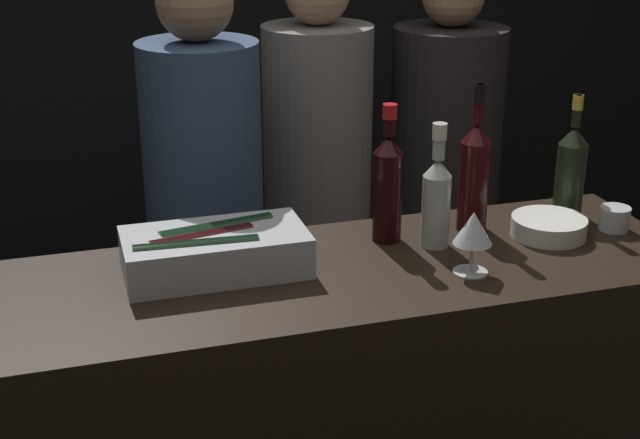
% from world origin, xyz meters
% --- Properties ---
extents(wall_back_chalkboard, '(6.40, 0.06, 2.80)m').
position_xyz_m(wall_back_chalkboard, '(0.00, 2.28, 1.40)').
color(wall_back_chalkboard, black).
rests_on(wall_back_chalkboard, ground_plane).
extents(ice_bin_with_bottles, '(0.43, 0.22, 0.11)m').
position_xyz_m(ice_bin_with_bottles, '(-0.25, 0.35, 1.08)').
color(ice_bin_with_bottles, '#B7BABF').
rests_on(ice_bin_with_bottles, bar_counter).
extents(bowl_white, '(0.20, 0.20, 0.05)m').
position_xyz_m(bowl_white, '(0.63, 0.32, 1.06)').
color(bowl_white, silver).
rests_on(bowl_white, bar_counter).
extents(wine_glass, '(0.09, 0.09, 0.15)m').
position_xyz_m(wine_glass, '(0.33, 0.17, 1.14)').
color(wine_glass, silver).
rests_on(wine_glass, bar_counter).
extents(candle_votive, '(0.08, 0.08, 0.06)m').
position_xyz_m(candle_votive, '(0.82, 0.31, 1.06)').
color(candle_votive, silver).
rests_on(candle_votive, bar_counter).
extents(red_wine_bottle_black_foil, '(0.08, 0.08, 0.39)m').
position_xyz_m(red_wine_bottle_black_foil, '(0.45, 0.43, 1.18)').
color(red_wine_bottle_black_foil, black).
rests_on(red_wine_bottle_black_foil, bar_counter).
extents(champagne_bottle, '(0.08, 0.08, 0.34)m').
position_xyz_m(champagne_bottle, '(0.75, 0.44, 1.16)').
color(champagne_bottle, black).
rests_on(champagne_bottle, bar_counter).
extents(red_wine_bottle_tall, '(0.08, 0.08, 0.36)m').
position_xyz_m(red_wine_bottle_tall, '(0.21, 0.42, 1.18)').
color(red_wine_bottle_tall, black).
rests_on(red_wine_bottle_tall, bar_counter).
extents(white_wine_bottle, '(0.07, 0.07, 0.32)m').
position_xyz_m(white_wine_bottle, '(0.31, 0.35, 1.16)').
color(white_wine_bottle, '#B2B7AD').
rests_on(white_wine_bottle, bar_counter).
extents(person_in_hoodie, '(0.39, 0.39, 1.64)m').
position_xyz_m(person_in_hoodie, '(0.74, 1.21, 0.90)').
color(person_in_hoodie, black).
rests_on(person_in_hoodie, ground_plane).
extents(person_blond_tee, '(0.37, 0.37, 1.67)m').
position_xyz_m(person_blond_tee, '(0.26, 1.19, 0.93)').
color(person_blond_tee, black).
rests_on(person_blond_tee, ground_plane).
extents(person_grey_polo, '(0.34, 0.34, 1.70)m').
position_xyz_m(person_grey_polo, '(-0.19, 0.85, 0.95)').
color(person_grey_polo, black).
rests_on(person_grey_polo, ground_plane).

